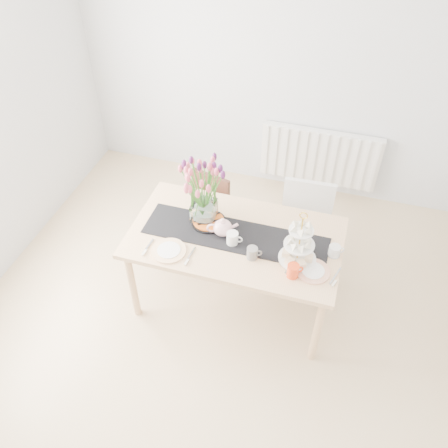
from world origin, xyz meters
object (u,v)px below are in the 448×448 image
(chair_brown, at_px, (205,209))
(cake_stand, at_px, (299,248))
(chair_white, at_px, (304,223))
(plate_left, at_px, (169,251))
(cream_jug, at_px, (334,251))
(mug_grey, at_px, (252,253))
(dining_table, at_px, (235,243))
(mug_white, at_px, (232,238))
(plate_right, at_px, (313,271))
(mug_orange, at_px, (293,271))
(tart_tin, at_px, (209,221))
(teapot, at_px, (223,228))
(tulip_vase, at_px, (203,185))
(radiator, at_px, (319,157))

(chair_brown, relative_size, cake_stand, 1.92)
(chair_white, bearing_deg, plate_left, -138.15)
(chair_brown, xyz_separation_m, cream_jug, (1.17, -0.54, 0.35))
(mug_grey, xyz_separation_m, plate_left, (-0.60, -0.12, -0.04))
(cream_jug, bearing_deg, plate_left, 175.90)
(cake_stand, xyz_separation_m, mug_grey, (-0.31, -0.08, -0.07))
(cake_stand, bearing_deg, mug_grey, -166.48)
(dining_table, xyz_separation_m, cake_stand, (0.49, -0.10, 0.19))
(chair_white, height_order, mug_white, chair_white)
(cream_jug, bearing_deg, cake_stand, -173.06)
(plate_right, bearing_deg, plate_left, -174.09)
(chair_white, distance_m, cream_jug, 0.68)
(chair_white, distance_m, mug_orange, 0.88)
(dining_table, bearing_deg, mug_orange, -28.61)
(tart_tin, height_order, mug_white, mug_white)
(dining_table, relative_size, teapot, 7.04)
(mug_white, bearing_deg, cake_stand, -6.00)
(dining_table, height_order, plate_right, plate_right)
(tulip_vase, xyz_separation_m, cake_stand, (0.77, -0.21, -0.24))
(cake_stand, bearing_deg, mug_orange, -91.19)
(tulip_vase, distance_m, teapot, 0.36)
(chair_brown, bearing_deg, teapot, -44.46)
(radiator, relative_size, plate_left, 4.68)
(dining_table, height_order, cream_jug, cream_jug)
(mug_white, bearing_deg, cream_jug, 4.18)
(mug_grey, relative_size, mug_orange, 0.94)
(tart_tin, relative_size, mug_white, 2.60)
(mug_orange, height_order, plate_right, mug_orange)
(plate_left, bearing_deg, plate_right, 5.91)
(dining_table, xyz_separation_m, mug_white, (-0.00, -0.08, 0.13))
(teapot, distance_m, plate_right, 0.74)
(dining_table, height_order, chair_brown, chair_brown)
(cream_jug, bearing_deg, tulip_vase, 155.99)
(chair_brown, distance_m, teapot, 0.76)
(teapot, xyz_separation_m, tart_tin, (-0.14, 0.09, -0.06))
(cream_jug, bearing_deg, mug_white, 168.54)
(teapot, relative_size, plate_right, 0.94)
(chair_brown, relative_size, tart_tin, 2.83)
(mug_orange, bearing_deg, plate_right, 0.37)
(plate_left, bearing_deg, mug_grey, 10.93)
(teapot, relative_size, cream_jug, 2.68)
(chair_brown, distance_m, tulip_vase, 0.81)
(radiator, bearing_deg, cream_jug, -79.58)
(dining_table, distance_m, cream_jug, 0.74)
(teapot, height_order, mug_orange, teapot)
(teapot, distance_m, mug_orange, 0.63)
(tulip_vase, xyz_separation_m, teapot, (0.19, -0.12, -0.28))
(chair_brown, distance_m, mug_grey, 1.02)
(cream_jug, relative_size, plate_right, 0.35)
(mug_orange, bearing_deg, mug_white, 129.38)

